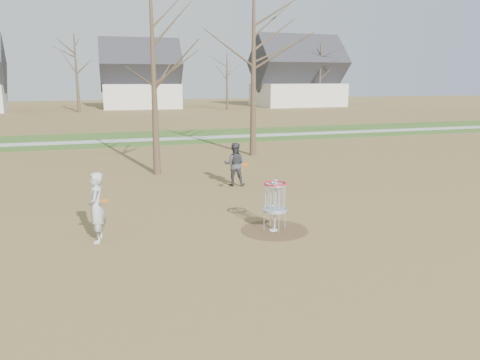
{
  "coord_description": "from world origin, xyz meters",
  "views": [
    {
      "loc": [
        -4.45,
        -11.13,
        3.99
      ],
      "look_at": [
        -0.5,
        1.5,
        1.1
      ],
      "focal_mm": 35.0,
      "sensor_mm": 36.0,
      "label": 1
    }
  ],
  "objects_px": {
    "player_throwing": "(235,164)",
    "disc_grounded": "(273,230)",
    "player_standing": "(96,208)",
    "disc_golf_basket": "(275,197)"
  },
  "relations": [
    {
      "from": "player_throwing",
      "to": "disc_grounded",
      "type": "height_order",
      "value": "player_throwing"
    },
    {
      "from": "player_throwing",
      "to": "disc_grounded",
      "type": "xyz_separation_m",
      "value": [
        -0.57,
        -5.48,
        -0.8
      ]
    },
    {
      "from": "player_standing",
      "to": "player_throwing",
      "type": "bearing_deg",
      "value": 141.36
    },
    {
      "from": "disc_golf_basket",
      "to": "disc_grounded",
      "type": "bearing_deg",
      "value": -145.4
    },
    {
      "from": "disc_grounded",
      "to": "player_standing",
      "type": "bearing_deg",
      "value": 173.3
    },
    {
      "from": "player_throwing",
      "to": "disc_golf_basket",
      "type": "height_order",
      "value": "player_throwing"
    },
    {
      "from": "player_throwing",
      "to": "player_standing",
      "type": "bearing_deg",
      "value": 63.71
    },
    {
      "from": "player_throwing",
      "to": "disc_golf_basket",
      "type": "relative_size",
      "value": 1.21
    },
    {
      "from": "player_standing",
      "to": "player_throwing",
      "type": "relative_size",
      "value": 1.07
    },
    {
      "from": "player_standing",
      "to": "disc_golf_basket",
      "type": "height_order",
      "value": "player_standing"
    }
  ]
}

